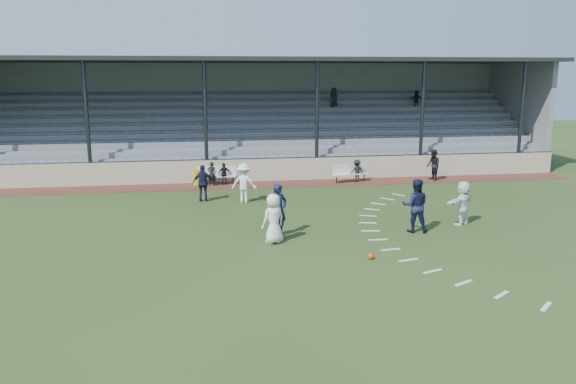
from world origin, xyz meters
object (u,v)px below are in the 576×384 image
object	(u,v)px
bench_left	(217,173)
trash_bin	(197,177)
player_navy_lead	(279,210)
official	(433,165)
football	(371,256)
bench_right	(350,171)
player_white_lead	(273,219)

from	to	relation	value
bench_left	trash_bin	world-z (taller)	bench_left
player_navy_lead	official	size ratio (longest dim) A/B	1.14
football	official	bearing A→B (deg)	59.40
bench_right	player_navy_lead	distance (m)	10.82
bench_right	trash_bin	bearing A→B (deg)	162.50
football	player_navy_lead	world-z (taller)	player_navy_lead
player_white_lead	player_navy_lead	world-z (taller)	player_navy_lead
official	football	bearing A→B (deg)	-33.32
bench_left	player_white_lead	bearing A→B (deg)	-79.63
bench_left	bench_right	distance (m)	7.14
player_navy_lead	official	bearing A→B (deg)	8.81
trash_bin	football	size ratio (longest dim) A/B	3.93
bench_left	official	distance (m)	11.73
bench_right	trash_bin	distance (m)	8.19
trash_bin	player_navy_lead	xyz separation A→B (m)	(3.00, -9.90, 0.55)
football	player_navy_lead	distance (m)	4.03
bench_left	bench_right	xyz separation A→B (m)	(7.12, -0.44, 0.00)
bench_right	trash_bin	world-z (taller)	bench_right
bench_left	football	world-z (taller)	bench_left
trash_bin	official	distance (m)	12.79
bench_left	trash_bin	xyz separation A→B (m)	(-1.05, -0.03, -0.18)
bench_right	player_white_lead	xyz separation A→B (m)	(-5.48, -10.33, 0.29)
trash_bin	player_navy_lead	bearing A→B (deg)	-73.14
trash_bin	football	world-z (taller)	trash_bin
player_navy_lead	football	bearing A→B (deg)	-84.56
player_white_lead	official	distance (m)	14.21
trash_bin	football	bearing A→B (deg)	-66.83
bench_left	official	world-z (taller)	official
bench_right	football	size ratio (longest dim) A/B	10.36
bench_left	official	bearing A→B (deg)	-1.91
bench_left	football	distance (m)	13.72
bench_right	player_white_lead	distance (m)	11.69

